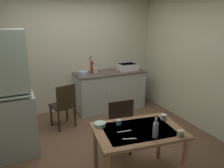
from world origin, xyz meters
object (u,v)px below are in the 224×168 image
object	(u,v)px
chair_far_side	(118,126)
chair_by_counter	(64,105)
sink_basin	(127,67)
mixing_bowl_counter	(83,73)
serving_bowl_wide	(100,124)
teacup_mint	(119,122)
glass_bottle	(156,129)
dining_table	(138,136)
hand_pump	(92,66)

from	to	relation	value
chair_far_side	chair_by_counter	xyz separation A→B (m)	(-0.55, 1.22, -0.02)
sink_basin	mixing_bowl_counter	world-z (taller)	sink_basin
serving_bowl_wide	teacup_mint	distance (m)	0.24
teacup_mint	glass_bottle	size ratio (longest dim) A/B	0.28
mixing_bowl_counter	chair_by_counter	distance (m)	0.87
sink_basin	chair_by_counter	distance (m)	1.80
mixing_bowl_counter	dining_table	world-z (taller)	mixing_bowl_counter
mixing_bowl_counter	serving_bowl_wide	world-z (taller)	mixing_bowl_counter
chair_by_counter	serving_bowl_wide	xyz separation A→B (m)	(0.14, -1.54, 0.27)
sink_basin	teacup_mint	world-z (taller)	sink_basin
glass_bottle	chair_by_counter	bearing A→B (deg)	106.78
dining_table	glass_bottle	world-z (taller)	glass_bottle
chair_by_counter	teacup_mint	bearing A→B (deg)	-76.84
sink_basin	glass_bottle	distance (m)	2.81
dining_table	hand_pump	bearing A→B (deg)	84.44
sink_basin	mixing_bowl_counter	xyz separation A→B (m)	(-1.09, -0.05, -0.03)
serving_bowl_wide	glass_bottle	distance (m)	0.72
chair_by_counter	serving_bowl_wide	bearing A→B (deg)	-84.85
mixing_bowl_counter	chair_far_side	xyz separation A→B (m)	(-0.00, -1.72, -0.44)
hand_pump	glass_bottle	world-z (taller)	hand_pump
sink_basin	dining_table	world-z (taller)	sink_basin
hand_pump	serving_bowl_wide	world-z (taller)	hand_pump
sink_basin	chair_far_side	distance (m)	2.13
mixing_bowl_counter	serving_bowl_wide	size ratio (longest dim) A/B	1.35
hand_pump	teacup_mint	size ratio (longest dim) A/B	5.54
chair_far_side	chair_by_counter	size ratio (longest dim) A/B	1.06
chair_far_side	dining_table	bearing A→B (deg)	-90.92
sink_basin	teacup_mint	distance (m)	2.51
mixing_bowl_counter	teacup_mint	world-z (taller)	mixing_bowl_counter
dining_table	chair_far_side	xyz separation A→B (m)	(0.01, 0.60, -0.13)
sink_basin	glass_bottle	xyz separation A→B (m)	(-1.02, -2.61, -0.14)
serving_bowl_wide	glass_bottle	bearing A→B (deg)	-47.19
chair_by_counter	teacup_mint	world-z (taller)	chair_by_counter
dining_table	serving_bowl_wide	size ratio (longest dim) A/B	7.79
chair_by_counter	glass_bottle	world-z (taller)	glass_bottle
chair_far_side	glass_bottle	bearing A→B (deg)	-85.21
hand_pump	sink_basin	bearing A→B (deg)	-2.98
glass_bottle	mixing_bowl_counter	bearing A→B (deg)	91.53
chair_far_side	sink_basin	bearing A→B (deg)	58.24
serving_bowl_wide	glass_bottle	xyz separation A→B (m)	(0.48, -0.52, 0.07)
chair_by_counter	glass_bottle	xyz separation A→B (m)	(0.62, -2.07, 0.35)
mixing_bowl_counter	chair_by_counter	xyz separation A→B (m)	(-0.56, -0.49, -0.45)
sink_basin	serving_bowl_wide	world-z (taller)	sink_basin
dining_table	chair_by_counter	world-z (taller)	chair_by_counter
mixing_bowl_counter	teacup_mint	distance (m)	2.11
hand_pump	dining_table	size ratio (longest dim) A/B	0.33
chair_by_counter	serving_bowl_wide	size ratio (longest dim) A/B	5.84
chair_far_side	glass_bottle	world-z (taller)	glass_bottle
dining_table	teacup_mint	world-z (taller)	teacup_mint
mixing_bowl_counter	sink_basin	bearing A→B (deg)	2.62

